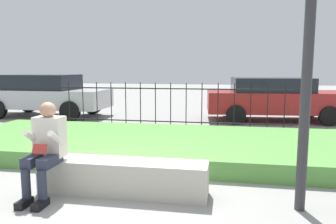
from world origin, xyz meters
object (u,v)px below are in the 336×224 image
at_px(car_parked_right, 275,98).
at_px(street_lamp, 311,0).
at_px(stone_bench, 123,179).
at_px(car_parked_left, 46,94).
at_px(person_seated_reader, 46,146).

height_order(car_parked_right, street_lamp, street_lamp).
relative_size(stone_bench, street_lamp, 0.58).
bearing_deg(street_lamp, car_parked_right, 84.90).
xyz_separation_m(car_parked_left, street_lamp, (7.20, -6.57, 1.67)).
height_order(stone_bench, car_parked_right, car_parked_right).
distance_m(car_parked_right, street_lamp, 7.24).
bearing_deg(car_parked_right, stone_bench, -117.69).
relative_size(stone_bench, person_seated_reader, 1.83).
xyz_separation_m(person_seated_reader, car_parked_right, (3.86, 7.16, 0.05)).
relative_size(person_seated_reader, street_lamp, 0.32).
relative_size(car_parked_right, street_lamp, 1.13).
xyz_separation_m(stone_bench, street_lamp, (2.27, -0.12, 2.25)).
distance_m(stone_bench, person_seated_reader, 1.11).
height_order(person_seated_reader, car_parked_right, car_parked_right).
bearing_deg(car_parked_right, street_lamp, -100.00).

